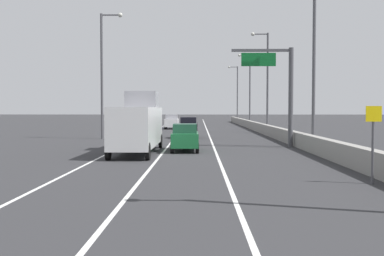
{
  "coord_description": "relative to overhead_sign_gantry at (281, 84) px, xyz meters",
  "views": [
    {
      "loc": [
        0.35,
        -3.79,
        2.9
      ],
      "look_at": [
        -0.22,
        36.91,
        1.19
      ],
      "focal_mm": 43.27,
      "sensor_mm": 36.0,
      "label": 1
    }
  ],
  "objects": [
    {
      "name": "car_blue_0",
      "position": [
        -13.33,
        36.97,
        -3.71
      ],
      "size": [
        2.02,
        4.71,
        2.05
      ],
      "color": "#1E389E",
      "rests_on": "ground_plane"
    },
    {
      "name": "lane_stripe_center",
      "position": [
        -8.61,
        23.62,
        -4.73
      ],
      "size": [
        0.16,
        130.0,
        0.0
      ],
      "primitive_type": "cube",
      "color": "silver",
      "rests_on": "ground_plane"
    },
    {
      "name": "car_black_3",
      "position": [
        -7.23,
        10.55,
        -3.7
      ],
      "size": [
        1.82,
        4.35,
        2.07
      ],
      "color": "black",
      "rests_on": "ground_plane"
    },
    {
      "name": "car_white_1",
      "position": [
        -10.08,
        30.75,
        -3.72
      ],
      "size": [
        1.98,
        4.38,
        2.03
      ],
      "color": "white",
      "rests_on": "ground_plane"
    },
    {
      "name": "lamp_post_left_mid",
      "position": [
        -15.28,
        9.0,
        2.05
      ],
      "size": [
        2.14,
        0.44,
        12.0
      ],
      "color": "#4C4C51",
      "rests_on": "ground_plane"
    },
    {
      "name": "lane_stripe_right",
      "position": [
        -5.11,
        23.62,
        -4.73
      ],
      "size": [
        0.16,
        130.0,
        0.0
      ],
      "primitive_type": "cube",
      "color": "silver",
      "rests_on": "ground_plane"
    },
    {
      "name": "lamp_post_right_fourth",
      "position": [
        2.11,
        42.34,
        2.05
      ],
      "size": [
        2.14,
        0.44,
        12.0
      ],
      "color": "#4C4C51",
      "rests_on": "ground_plane"
    },
    {
      "name": "car_green_2",
      "position": [
        -7.18,
        -3.62,
        -3.79
      ],
      "size": [
        1.93,
        4.62,
        1.87
      ],
      "color": "#196033",
      "rests_on": "ground_plane"
    },
    {
      "name": "box_truck",
      "position": [
        -10.21,
        -5.04,
        -2.86
      ],
      "size": [
        2.49,
        9.68,
        4.08
      ],
      "color": "silver",
      "rests_on": "ground_plane"
    },
    {
      "name": "jersey_barrier_right",
      "position": [
        1.34,
        8.62,
        -4.18
      ],
      "size": [
        0.6,
        120.0,
        1.1
      ],
      "primitive_type": "cube",
      "color": "gray",
      "rests_on": "ground_plane"
    },
    {
      "name": "lamp_post_right_third",
      "position": [
        1.8,
        20.48,
        2.05
      ],
      "size": [
        2.14,
        0.44,
        12.0
      ],
      "color": "#4C4C51",
      "rests_on": "ground_plane"
    },
    {
      "name": "ground_plane",
      "position": [
        -6.61,
        32.62,
        -4.73
      ],
      "size": [
        320.0,
        320.0,
        0.0
      ],
      "primitive_type": "plane",
      "color": "#2D2D30"
    },
    {
      "name": "lamp_post_right_second",
      "position": [
        1.89,
        -1.37,
        2.05
      ],
      "size": [
        2.14,
        0.44,
        12.0
      ],
      "color": "#4C4C51",
      "rests_on": "ground_plane"
    },
    {
      "name": "overhead_sign_gantry",
      "position": [
        0.0,
        0.0,
        0.0
      ],
      "size": [
        4.68,
        0.36,
        7.5
      ],
      "color": "#47474C",
      "rests_on": "ground_plane"
    },
    {
      "name": "speed_advisory_sign",
      "position": [
        0.44,
        -17.38,
        -2.96
      ],
      "size": [
        0.6,
        0.11,
        3.0
      ],
      "color": "#4C4C51",
      "rests_on": "ground_plane"
    },
    {
      "name": "lane_stripe_left",
      "position": [
        -12.11,
        23.62,
        -4.73
      ],
      "size": [
        0.16,
        130.0,
        0.0
      ],
      "primitive_type": "cube",
      "color": "silver",
      "rests_on": "ground_plane"
    },
    {
      "name": "lamp_post_right_fifth",
      "position": [
        1.86,
        64.2,
        2.05
      ],
      "size": [
        2.14,
        0.44,
        12.0
      ],
      "color": "#4C4C51",
      "rests_on": "ground_plane"
    }
  ]
}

